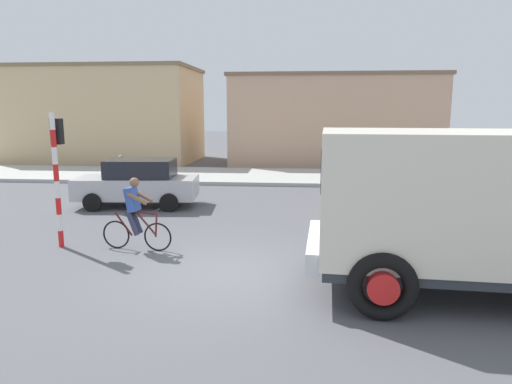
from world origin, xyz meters
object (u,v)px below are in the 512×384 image
truck_foreground (471,203)px  car_white_mid (138,183)px  car_red_near (418,188)px  cyclist (135,214)px  pedestrian_near_kerb (122,176)px  traffic_light_pole (57,161)px

truck_foreground → car_white_mid: bearing=140.8°
truck_foreground → car_red_near: truck_foreground is taller
truck_foreground → cyclist: truck_foreground is taller
car_red_near → cyclist: bearing=-148.9°
truck_foreground → car_red_near: bearing=83.5°
car_red_near → pedestrian_near_kerb: size_ratio=2.54×
traffic_light_pole → car_red_near: 10.45m
truck_foreground → traffic_light_pole: (-8.65, 2.17, 0.40)m
car_red_near → traffic_light_pole: bearing=-155.0°
traffic_light_pole → pedestrian_near_kerb: (-0.81, 5.92, -1.22)m
truck_foreground → traffic_light_pole: size_ratio=1.73×
truck_foreground → car_red_near: 6.65m
traffic_light_pole → car_red_near: bearing=25.0°
pedestrian_near_kerb → traffic_light_pole: bearing=-82.2°
cyclist → pedestrian_near_kerb: (-2.71, 6.06, -0.02)m
car_red_near → pedestrian_near_kerb: pedestrian_near_kerb is taller
traffic_light_pole → car_red_near: size_ratio=0.78×
truck_foreground → traffic_light_pole: traffic_light_pole is taller
car_white_mid → pedestrian_near_kerb: pedestrian_near_kerb is taller
cyclist → car_white_mid: size_ratio=0.42×
traffic_light_pole → cyclist: bearing=-4.2°
car_white_mid → traffic_light_pole: bearing=-92.9°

